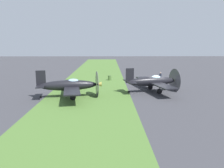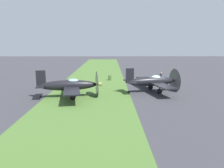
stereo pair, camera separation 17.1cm
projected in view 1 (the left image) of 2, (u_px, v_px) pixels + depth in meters
name	position (u px, v px, depth m)	size (l,w,h in m)	color
ground_plane	(157.00, 91.00, 33.17)	(160.00, 160.00, 0.00)	#38383D
grass_verge	(90.00, 91.00, 33.03)	(120.00, 11.00, 0.01)	#476B2D
airplane_lead	(153.00, 81.00, 32.23)	(10.16, 8.13, 3.60)	black
airplane_wingman	(70.00, 85.00, 29.11)	(10.37, 8.25, 3.67)	black
ground_crew_chief	(161.00, 77.00, 40.22)	(0.42, 0.52, 1.73)	#2D3342
fuel_drum	(110.00, 78.00, 42.12)	(0.60, 0.60, 0.90)	#476633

